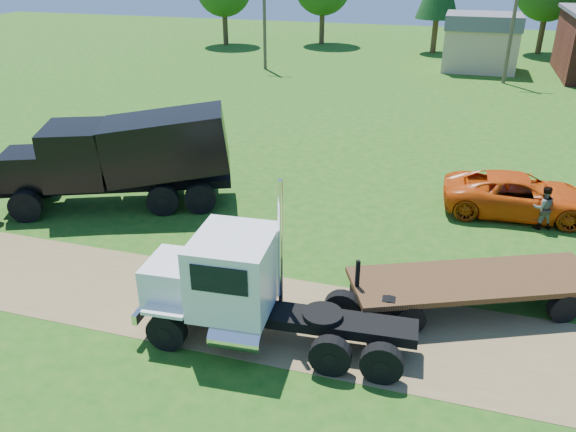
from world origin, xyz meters
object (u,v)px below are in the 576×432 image
(black_dump_truck, at_px, (126,155))
(flatbed_trailer, at_px, (475,285))
(spectator_a, at_px, (227,310))
(white_semi_tractor, at_px, (238,287))
(orange_pickup, at_px, (519,195))

(black_dump_truck, xyz_separation_m, flatbed_trailer, (13.72, -3.74, -1.38))
(spectator_a, bearing_deg, white_semi_tractor, 22.98)
(black_dump_truck, bearing_deg, orange_pickup, -10.09)
(black_dump_truck, relative_size, orange_pickup, 1.55)
(white_semi_tractor, distance_m, black_dump_truck, 10.25)
(orange_pickup, height_order, spectator_a, spectator_a)
(flatbed_trailer, height_order, spectator_a, spectator_a)
(white_semi_tractor, height_order, flatbed_trailer, white_semi_tractor)
(spectator_a, bearing_deg, flatbed_trailer, 0.73)
(black_dump_truck, bearing_deg, spectator_a, -67.95)
(black_dump_truck, height_order, orange_pickup, black_dump_truck)
(flatbed_trailer, bearing_deg, white_semi_tractor, -176.65)
(flatbed_trailer, relative_size, spectator_a, 4.01)
(white_semi_tractor, height_order, orange_pickup, white_semi_tractor)
(black_dump_truck, relative_size, flatbed_trailer, 1.21)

